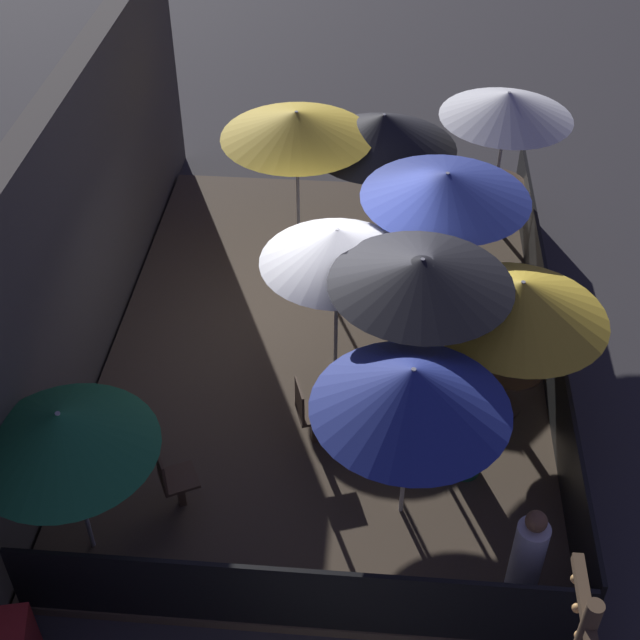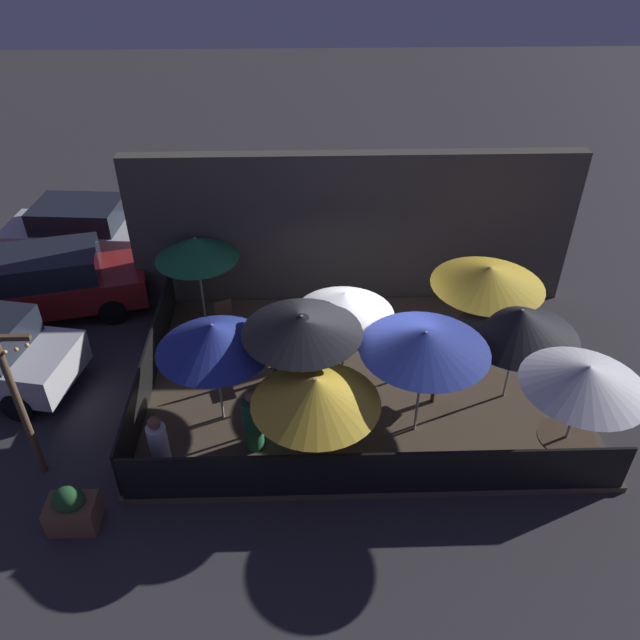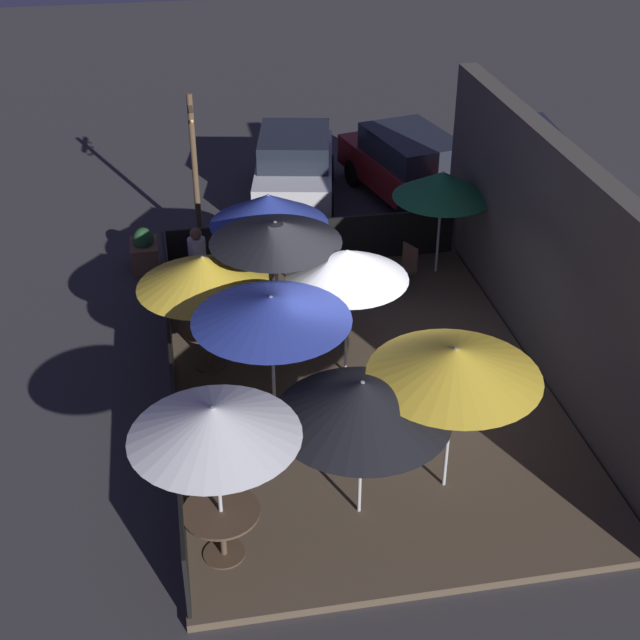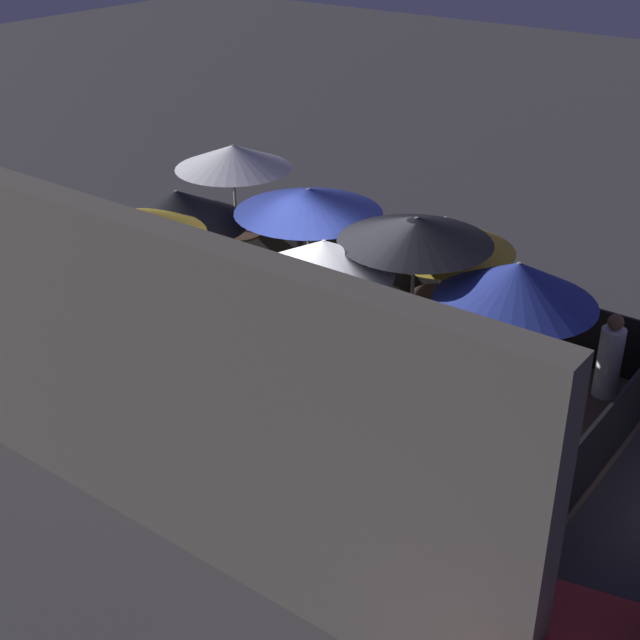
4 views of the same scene
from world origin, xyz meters
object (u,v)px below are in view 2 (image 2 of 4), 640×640
(patio_umbrella_8, at_px, (302,324))
(planter_box, at_px, (72,510))
(light_post, at_px, (15,394))
(dining_table_0, at_px, (564,443))
(patio_chair_2, at_px, (274,358))
(patio_umbrella_2, at_px, (196,248))
(patron_1, at_px, (159,447))
(patio_umbrella_3, at_px, (520,322))
(patio_chair_0, at_px, (432,381))
(patio_umbrella_1, at_px, (316,391))
(patio_umbrella_4, at_px, (213,337))
(parked_car_1, at_px, (48,283))
(dining_table_1, at_px, (316,442))
(parked_car_2, at_px, (82,230))
(patio_umbrella_7, at_px, (425,341))
(patio_chair_1, at_px, (226,319))
(patio_umbrella_5, at_px, (344,303))
(patio_umbrella_6, at_px, (489,276))
(patio_umbrella_0, at_px, (586,376))

(patio_umbrella_8, xyz_separation_m, planter_box, (-3.73, -2.19, -1.99))
(planter_box, height_order, light_post, light_post)
(dining_table_0, height_order, patio_chair_2, patio_chair_2)
(patio_umbrella_2, distance_m, patron_1, 4.80)
(patio_umbrella_3, xyz_separation_m, dining_table_0, (0.46, -1.83, -1.23))
(patio_chair_0, bearing_deg, patio_umbrella_8, -127.68)
(patio_umbrella_1, height_order, patio_umbrella_4, patio_umbrella_4)
(patio_umbrella_1, xyz_separation_m, parked_car_1, (-6.14, 5.06, -1.04))
(dining_table_1, bearing_deg, dining_table_0, -1.93)
(patio_umbrella_2, xyz_separation_m, parked_car_2, (-3.56, 3.04, -1.11))
(patio_umbrella_2, xyz_separation_m, patio_chair_2, (1.72, -2.24, -1.31))
(patio_umbrella_2, xyz_separation_m, patio_umbrella_7, (4.38, -3.80, 0.27))
(patio_umbrella_1, xyz_separation_m, dining_table_0, (4.25, -0.14, -1.18))
(patio_umbrella_7, distance_m, patio_chair_1, 5.08)
(patio_umbrella_1, height_order, patio_umbrella_3, patio_umbrella_3)
(patio_umbrella_5, bearing_deg, patio_umbrella_2, 141.53)
(patio_umbrella_6, distance_m, patio_chair_0, 2.36)
(patio_umbrella_0, relative_size, patio_chair_0, 2.53)
(parked_car_1, bearing_deg, patio_umbrella_3, -31.51)
(patio_umbrella_0, distance_m, dining_table_0, 1.50)
(patio_chair_1, bearing_deg, dining_table_0, 30.76)
(parked_car_1, distance_m, parked_car_2, 2.60)
(dining_table_0, xyz_separation_m, patio_chair_1, (-6.15, 3.96, -0.10))
(patio_umbrella_0, bearing_deg, dining_table_0, 0.00)
(patio_umbrella_1, distance_m, patio_chair_2, 2.80)
(patio_umbrella_0, height_order, patio_umbrella_1, patio_umbrella_0)
(patio_umbrella_3, bearing_deg, patio_umbrella_0, -75.89)
(patio_umbrella_7, xyz_separation_m, dining_table_1, (-1.87, -0.83, -1.51))
(patio_umbrella_6, xyz_separation_m, patron_1, (-6.17, -2.96, -1.46))
(patio_umbrella_2, distance_m, patio_umbrella_6, 6.24)
(dining_table_0, distance_m, planter_box, 8.24)
(patio_chair_1, bearing_deg, patio_chair_0, 35.98)
(patio_umbrella_3, relative_size, patio_umbrella_7, 0.98)
(patio_umbrella_2, height_order, patio_umbrella_4, patio_umbrella_4)
(patron_1, bearing_deg, planter_box, -111.84)
(patron_1, bearing_deg, patio_umbrella_5, 63.09)
(patio_umbrella_6, distance_m, dining_table_0, 3.50)
(parked_car_2, bearing_deg, patio_umbrella_7, -35.91)
(patio_umbrella_2, distance_m, parked_car_2, 4.81)
(patio_umbrella_2, distance_m, patio_umbrella_4, 3.45)
(patio_umbrella_5, distance_m, patio_umbrella_8, 1.30)
(patio_umbrella_3, bearing_deg, planter_box, -160.70)
(patio_umbrella_5, height_order, patio_chair_0, patio_umbrella_5)
(patio_chair_2, bearing_deg, patio_umbrella_5, 62.49)
(patio_umbrella_3, xyz_separation_m, patio_chair_1, (-5.69, 2.12, -1.34))
(patio_chair_2, bearing_deg, patio_umbrella_7, 41.36)
(patron_1, height_order, light_post, light_post)
(patio_umbrella_1, xyz_separation_m, patio_chair_2, (-0.79, 2.39, -1.24))
(planter_box, bearing_deg, patio_umbrella_6, 28.10)
(patio_umbrella_3, distance_m, patio_umbrella_8, 4.05)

